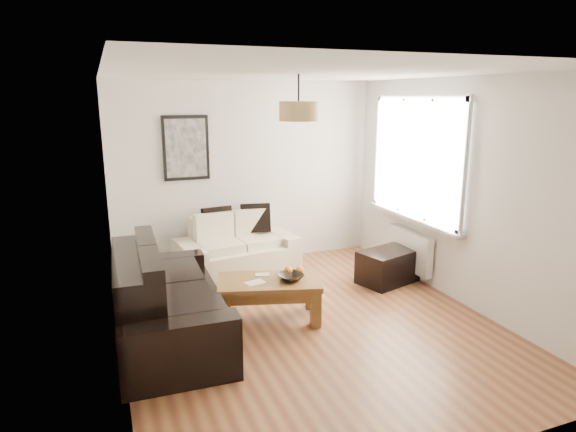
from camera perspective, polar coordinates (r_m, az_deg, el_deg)
name	(u,v)px	position (r m, az deg, el deg)	size (l,w,h in m)	color
floor	(308,323)	(5.46, 2.32, -12.18)	(4.50, 4.50, 0.00)	brown
ceiling	(311,73)	(4.92, 2.62, 16.21)	(3.80, 4.50, 0.00)	white
wall_back	(246,174)	(7.12, -4.81, 4.89)	(3.80, 0.04, 2.60)	silver
wall_front	(458,280)	(3.18, 18.98, -6.95)	(3.80, 0.04, 2.60)	silver
wall_left	(112,222)	(4.63, -19.63, -0.63)	(0.04, 4.50, 2.60)	silver
wall_right	(460,192)	(6.04, 19.25, 2.59)	(0.04, 4.50, 2.60)	silver
window_bay	(417,159)	(6.59, 14.71, 6.42)	(0.14, 1.90, 1.60)	white
radiator	(409,250)	(6.82, 13.82, -3.80)	(0.10, 0.90, 0.52)	white
poster	(186,148)	(6.85, -11.70, 7.69)	(0.62, 0.04, 0.87)	black
pendant_shade	(298,111)	(5.19, 1.22, 12.01)	(0.40, 0.40, 0.20)	tan
loveseat_cream	(237,246)	(6.80, -5.86, -3.42)	(1.57, 0.86, 0.78)	beige
sofa_leather	(168,296)	(5.12, -13.63, -8.95)	(2.06, 1.00, 0.89)	black
coffee_table	(269,299)	(5.46, -2.18, -9.57)	(1.10, 0.60, 0.45)	brown
ottoman	(388,266)	(6.62, 11.44, -5.72)	(0.75, 0.48, 0.43)	black
cushion_left	(218,222)	(6.85, -8.11, -0.64)	(0.41, 0.13, 0.41)	black
cushion_right	(256,218)	(6.98, -3.77, -0.24)	(0.41, 0.13, 0.41)	black
fruit_bowl	(290,277)	(5.36, 0.27, -7.03)	(0.28, 0.28, 0.07)	black
orange_a	(290,271)	(5.51, 0.20, -6.41)	(0.08, 0.08, 0.08)	orange
orange_b	(300,270)	(5.54, 1.37, -6.29)	(0.09, 0.09, 0.09)	orange
orange_c	(288,270)	(5.54, 0.03, -6.26)	(0.09, 0.09, 0.09)	#F95414
papers	(255,283)	(5.30, -3.82, -7.68)	(0.21, 0.14, 0.01)	beige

